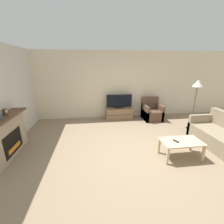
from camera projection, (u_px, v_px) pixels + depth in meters
name	position (u px, v px, depth m)	size (l,w,h in m)	color
ground_plane	(132.00, 153.00, 3.81)	(24.00, 24.00, 0.00)	#89755B
wall_back	(115.00, 85.00, 6.19)	(12.00, 0.06, 2.70)	beige
fireplace	(6.00, 137.00, 3.56)	(0.41, 1.58, 1.02)	tan
mantel_clock	(5.00, 112.00, 3.54)	(0.08, 0.11, 0.15)	brown
tv_stand	(119.00, 113.00, 6.24)	(1.09, 0.50, 0.46)	brown
tv	(119.00, 102.00, 6.09)	(1.04, 0.18, 0.55)	black
armchair	(152.00, 112.00, 6.15)	(0.70, 0.76, 0.88)	brown
coffee_table	(181.00, 143.00, 3.56)	(0.95, 0.54, 0.43)	#CCB289
remote	(176.00, 141.00, 3.52)	(0.09, 0.15, 0.02)	black
floor_lamp	(197.00, 87.00, 4.87)	(0.33, 0.33, 1.70)	black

